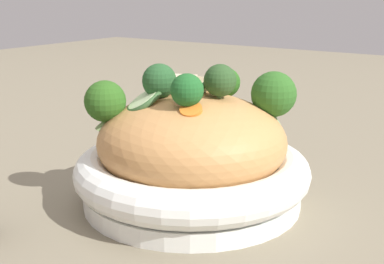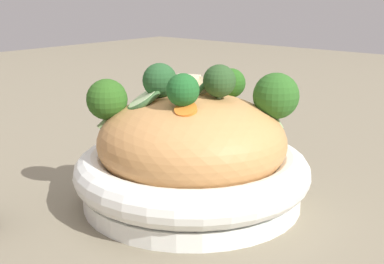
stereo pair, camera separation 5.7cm
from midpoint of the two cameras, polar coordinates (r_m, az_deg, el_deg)
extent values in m
plane|color=#7A705A|center=(0.60, 2.76, -7.67)|extent=(3.00, 3.00, 0.00)
cylinder|color=white|center=(0.60, 2.77, -6.82)|extent=(0.25, 0.25, 0.02)
torus|color=white|center=(0.59, 2.80, -4.16)|extent=(0.27, 0.27, 0.04)
ellipsoid|color=tan|center=(0.58, 2.85, -1.05)|extent=(0.21, 0.21, 0.11)
torus|color=#C3824B|center=(0.58, -0.79, 3.31)|extent=(0.06, 0.06, 0.01)
torus|color=#C79245|center=(0.55, 3.23, 1.42)|extent=(0.06, 0.06, 0.02)
torus|color=tan|center=(0.54, 2.80, 3.00)|extent=(0.06, 0.06, 0.01)
cone|color=#90B068|center=(0.58, -6.49, 1.18)|extent=(0.03, 0.03, 0.02)
sphere|color=#2D5C1C|center=(0.58, -6.57, 3.56)|extent=(0.06, 0.06, 0.05)
cone|color=#8FB66F|center=(0.62, 6.64, 3.73)|extent=(0.02, 0.02, 0.01)
sphere|color=#285D1C|center=(0.62, 6.69, 5.39)|extent=(0.05, 0.05, 0.04)
cone|color=#97AD76|center=(0.57, -0.66, 3.69)|extent=(0.02, 0.02, 0.01)
sphere|color=#255329|center=(0.56, -0.67, 5.70)|extent=(0.05, 0.05, 0.04)
cone|color=#94AE6A|center=(0.56, 5.96, 3.40)|extent=(0.02, 0.02, 0.02)
sphere|color=#2B4C24|center=(0.55, 6.02, 5.59)|extent=(0.04, 0.04, 0.04)
cone|color=#92B172|center=(0.59, 11.91, 1.25)|extent=(0.03, 0.03, 0.02)
sphere|color=#2C6021|center=(0.58, 12.06, 3.89)|extent=(0.07, 0.07, 0.05)
cone|color=#8CB269|center=(0.52, 2.12, 2.60)|extent=(0.01, 0.01, 0.01)
sphere|color=#1F5D26|center=(0.52, 2.14, 4.61)|extent=(0.04, 0.04, 0.03)
cylinder|color=orange|center=(0.58, 0.65, 4.43)|extent=(0.03, 0.03, 0.02)
cylinder|color=orange|center=(0.58, 2.12, 4.51)|extent=(0.03, 0.03, 0.03)
cylinder|color=orange|center=(0.51, 2.49, 2.43)|extent=(0.03, 0.03, 0.01)
cylinder|color=beige|center=(0.58, 4.06, 4.52)|extent=(0.04, 0.04, 0.03)
torus|color=#2F632E|center=(0.58, 4.06, 4.52)|extent=(0.04, 0.05, 0.04)
cylinder|color=beige|center=(0.56, -2.36, 3.58)|extent=(0.05, 0.05, 0.03)
torus|color=#385D31|center=(0.56, -2.36, 3.58)|extent=(0.06, 0.06, 0.03)
cube|color=beige|center=(0.61, 3.00, 4.96)|extent=(0.05, 0.04, 0.03)
cube|color=beige|center=(0.64, 5.00, 4.26)|extent=(0.04, 0.04, 0.02)
cube|color=beige|center=(0.59, 2.09, 4.94)|extent=(0.04, 0.04, 0.03)
camera|label=1|loc=(0.03, -87.14, 0.80)|focal=48.39mm
camera|label=2|loc=(0.03, 92.86, -0.80)|focal=48.39mm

